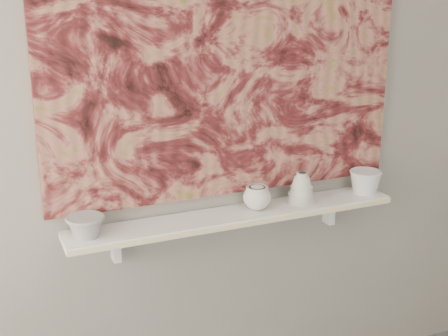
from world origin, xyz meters
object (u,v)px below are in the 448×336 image
bowl_grey (86,226)px  shelf (236,216)px  cup_cream (257,197)px  painting (229,60)px  bell_vessel (302,188)px  bowl_white (365,181)px

bowl_grey → shelf: bearing=0.0°
cup_cream → shelf: bearing=180.0°
painting → cup_cream: size_ratio=13.05×
painting → bowl_grey: bearing=-172.5°
bowl_grey → cup_cream: 0.71m
shelf → bowl_grey: bearing=180.0°
shelf → bowl_grey: size_ratio=9.66×
bell_vessel → painting: bearing=165.2°
cup_cream → bell_vessel: size_ratio=0.86×
painting → bell_vessel: (0.30, -0.08, -0.54)m
painting → bowl_grey: painting is taller
painting → bowl_white: painting is taller
shelf → painting: 0.63m
cup_cream → bell_vessel: bell_vessel is taller
painting → bowl_white: 0.84m
cup_cream → bell_vessel: (0.21, 0.00, 0.01)m
cup_cream → bowl_white: cup_cream is taller
bowl_grey → bell_vessel: (0.92, 0.00, 0.03)m
bowl_white → shelf: bearing=180.0°
bowl_grey → cup_cream: bearing=0.0°
bell_vessel → bowl_white: 0.32m
shelf → bell_vessel: 0.32m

